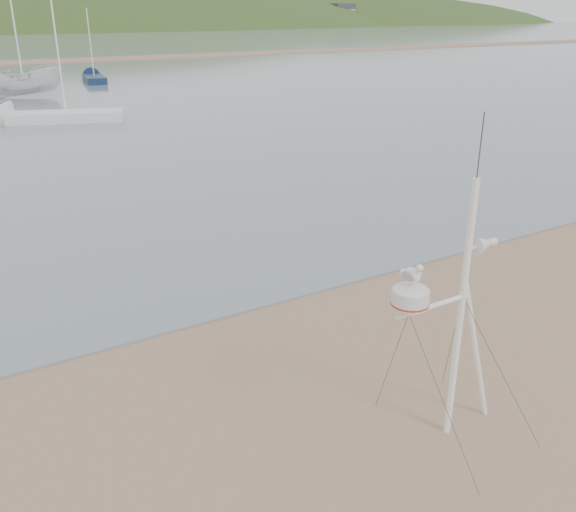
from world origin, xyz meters
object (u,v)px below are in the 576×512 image
boat_white (19,55)px  sailboat_white_near (25,118)px  sailboat_blue_far (92,77)px  mast_rig (454,368)px

boat_white → sailboat_white_near: sailboat_white_near is taller
sailboat_white_near → sailboat_blue_far: size_ratio=1.23×
mast_rig → sailboat_white_near: (-0.35, 29.02, -0.74)m
mast_rig → boat_white: boat_white is taller
sailboat_white_near → boat_white: bearing=80.3°
sailboat_white_near → sailboat_blue_far: sailboat_white_near is taller
mast_rig → sailboat_white_near: size_ratio=0.57×
sailboat_blue_far → boat_white: bearing=-129.4°
mast_rig → sailboat_blue_far: (8.08, 47.82, -0.74)m
sailboat_blue_far → mast_rig: bearing=-99.6°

